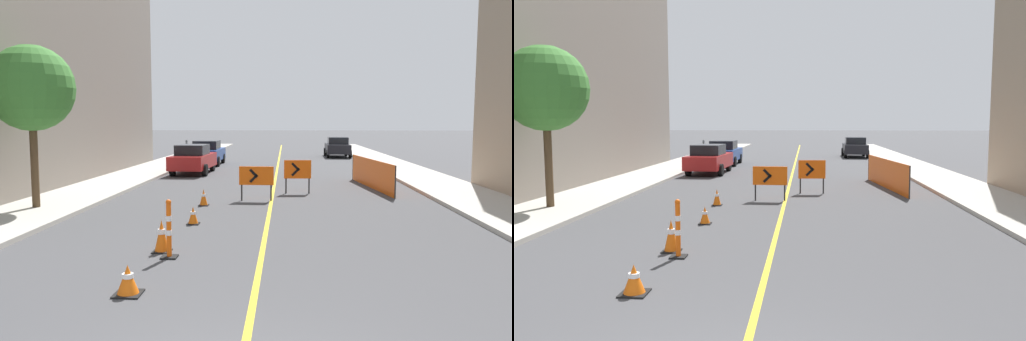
% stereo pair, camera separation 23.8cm
% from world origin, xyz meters
% --- Properties ---
extents(lane_stripe, '(0.12, 55.27, 0.01)m').
position_xyz_m(lane_stripe, '(0.00, 27.64, 0.00)').
color(lane_stripe, gold).
rests_on(lane_stripe, ground_plane).
extents(sidewalk_left, '(2.86, 55.27, 0.13)m').
position_xyz_m(sidewalk_left, '(-7.27, 27.64, 0.07)').
color(sidewalk_left, '#ADA89E').
rests_on(sidewalk_left, ground_plane).
extents(sidewalk_right, '(2.86, 55.27, 0.13)m').
position_xyz_m(sidewalk_right, '(7.27, 27.64, 0.07)').
color(sidewalk_right, '#ADA89E').
rests_on(sidewalk_right, ground_plane).
extents(traffic_cone_nearest, '(0.45, 0.45, 0.50)m').
position_xyz_m(traffic_cone_nearest, '(-2.08, 3.44, 0.25)').
color(traffic_cone_nearest, black).
rests_on(traffic_cone_nearest, ground_plane).
extents(traffic_cone_second, '(0.39, 0.39, 0.71)m').
position_xyz_m(traffic_cone_second, '(-2.19, 6.14, 0.35)').
color(traffic_cone_second, black).
rests_on(traffic_cone_second, ground_plane).
extents(traffic_cone_third, '(0.34, 0.34, 0.49)m').
position_xyz_m(traffic_cone_third, '(-2.06, 9.11, 0.24)').
color(traffic_cone_third, black).
rests_on(traffic_cone_third, ground_plane).
extents(traffic_cone_fourth, '(0.33, 0.33, 0.56)m').
position_xyz_m(traffic_cone_fourth, '(-2.27, 12.16, 0.28)').
color(traffic_cone_fourth, black).
rests_on(traffic_cone_fourth, ground_plane).
extents(delineator_post_front, '(0.33, 0.33, 1.24)m').
position_xyz_m(delineator_post_front, '(-1.92, 5.69, 0.54)').
color(delineator_post_front, black).
rests_on(delineator_post_front, ground_plane).
extents(arrow_barricade_primary, '(1.24, 0.10, 1.24)m').
position_xyz_m(arrow_barricade_primary, '(-0.55, 13.30, 0.86)').
color(arrow_barricade_primary, '#EF560C').
rests_on(arrow_barricade_primary, ground_plane).
extents(arrow_barricade_secondary, '(1.07, 0.14, 1.32)m').
position_xyz_m(arrow_barricade_secondary, '(0.97, 15.19, 0.91)').
color(arrow_barricade_secondary, '#EF560C').
rests_on(arrow_barricade_secondary, ground_plane).
extents(safety_mesh_fence, '(0.79, 6.12, 1.23)m').
position_xyz_m(safety_mesh_fence, '(4.17, 17.12, 0.61)').
color(safety_mesh_fence, '#EF560C').
rests_on(safety_mesh_fence, ground_plane).
extents(parked_car_curb_near, '(2.00, 4.38, 1.59)m').
position_xyz_m(parked_car_curb_near, '(-4.53, 22.41, 0.80)').
color(parked_car_curb_near, maroon).
rests_on(parked_car_curb_near, ground_plane).
extents(parked_car_curb_mid, '(1.94, 4.33, 1.59)m').
position_xyz_m(parked_car_curb_mid, '(-4.62, 27.92, 0.80)').
color(parked_car_curb_mid, navy).
rests_on(parked_car_curb_mid, ground_plane).
extents(parked_car_curb_far, '(1.95, 4.34, 1.59)m').
position_xyz_m(parked_car_curb_far, '(4.62, 35.67, 0.80)').
color(parked_car_curb_far, black).
rests_on(parked_car_curb_far, ground_plane).
extents(parking_meter_far_curb, '(0.12, 0.11, 1.46)m').
position_xyz_m(parking_meter_far_curb, '(-6.19, 28.92, 1.16)').
color(parking_meter_far_curb, '#4C4C51').
rests_on(parking_meter_far_curb, sidewalk_left).
extents(street_tree_left_near, '(2.67, 2.67, 5.08)m').
position_xyz_m(street_tree_left_near, '(-7.41, 10.82, 3.86)').
color(street_tree_left_near, '#4C3823').
rests_on(street_tree_left_near, sidewalk_left).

